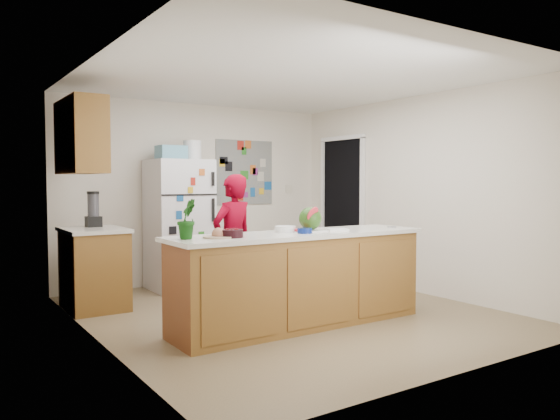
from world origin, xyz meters
TOP-DOWN VIEW (x-y plane):
  - floor at (0.00, 0.00)m, footprint 4.00×4.50m
  - wall_back at (0.00, 2.26)m, footprint 4.00×0.02m
  - wall_left at (-2.01, 0.00)m, footprint 0.02×4.50m
  - wall_right at (2.01, 0.00)m, footprint 0.02×4.50m
  - ceiling at (0.00, 0.00)m, footprint 4.00×4.50m
  - doorway at (1.99, 1.45)m, footprint 0.03×0.85m
  - peninsula_base at (-0.20, -0.50)m, footprint 2.60×0.62m
  - peninsula_top at (-0.20, -0.50)m, footprint 2.68×0.70m
  - side_counter_base at (-1.69, 1.35)m, footprint 0.60×0.80m
  - side_counter_top at (-1.69, 1.35)m, footprint 0.64×0.84m
  - upper_cabinets at (-1.82, 1.30)m, footprint 0.35×1.00m
  - refrigerator at (-0.45, 1.88)m, footprint 0.75×0.70m
  - fridge_top_bin at (-0.55, 1.88)m, footprint 0.35×0.28m
  - photo_collage at (0.75, 2.24)m, footprint 0.95×0.01m
  - person at (-0.42, 0.47)m, footprint 0.62×0.48m
  - blender_appliance at (-1.64, 1.53)m, footprint 0.13×0.13m
  - cutting_board at (-0.10, -0.47)m, footprint 0.36×0.28m
  - watermelon at (-0.04, -0.45)m, footprint 0.23×0.23m
  - watermelon_slice at (-0.19, -0.52)m, footprint 0.15×0.15m
  - cherry_bowl at (-0.98, -0.55)m, footprint 0.23×0.23m
  - white_bowl at (-0.31, -0.40)m, footprint 0.26×0.26m
  - cobalt_bowl at (-0.22, -0.60)m, footprint 0.19×0.19m
  - plate at (-1.10, -0.52)m, footprint 0.34×0.34m
  - paper_towel at (0.22, -0.56)m, footprint 0.25×0.24m
  - keys at (0.96, -0.59)m, footprint 0.10×0.07m
  - potted_plant at (-1.37, -0.45)m, footprint 0.24×0.24m

SIDE VIEW (x-z plane):
  - floor at x=0.00m, z-range -0.02..0.00m
  - side_counter_base at x=-1.69m, z-range 0.00..0.86m
  - peninsula_base at x=-0.20m, z-range 0.00..0.88m
  - person at x=-0.42m, z-range 0.00..1.50m
  - refrigerator at x=-0.45m, z-range 0.00..1.70m
  - side_counter_top at x=-1.69m, z-range 0.86..0.90m
  - peninsula_top at x=-0.20m, z-range 0.88..0.92m
  - cutting_board at x=-0.10m, z-range 0.92..0.93m
  - keys at x=0.96m, z-range 0.92..0.93m
  - plate at x=-1.10m, z-range 0.92..0.94m
  - paper_towel at x=0.22m, z-range 0.92..0.94m
  - watermelon_slice at x=-0.19m, z-range 0.93..0.95m
  - cobalt_bowl at x=-0.22m, z-range 0.92..0.97m
  - white_bowl at x=-0.31m, z-range 0.92..0.98m
  - cherry_bowl at x=-0.98m, z-range 0.92..0.99m
  - doorway at x=1.99m, z-range 0.00..2.04m
  - watermelon at x=-0.04m, z-range 0.93..1.16m
  - blender_appliance at x=-1.64m, z-range 0.90..1.28m
  - potted_plant at x=-1.37m, z-range 0.92..1.27m
  - wall_back at x=0.00m, z-range 0.00..2.50m
  - wall_left at x=-2.01m, z-range 0.00..2.50m
  - wall_right at x=2.01m, z-range 0.00..2.50m
  - photo_collage at x=0.75m, z-range 1.08..2.02m
  - fridge_top_bin at x=-0.55m, z-range 1.70..1.88m
  - upper_cabinets at x=-1.82m, z-range 1.50..2.30m
  - ceiling at x=0.00m, z-range 2.50..2.52m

